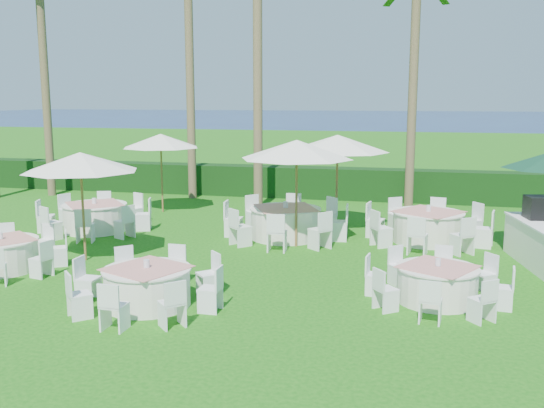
{
  "coord_description": "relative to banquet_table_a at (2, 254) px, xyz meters",
  "views": [
    {
      "loc": [
        4.89,
        -11.25,
        3.9
      ],
      "look_at": [
        1.52,
        3.05,
        1.3
      ],
      "focal_mm": 40.0,
      "sensor_mm": 36.0,
      "label": 1
    }
  ],
  "objects": [
    {
      "name": "palm_a",
      "position": [
        -5.12,
        9.84,
        4.83
      ],
      "size": [
        4.13,
        4.4,
        9.48
      ],
      "color": "brown",
      "rests_on": "ground"
    },
    {
      "name": "umbrella_b",
      "position": [
        6.11,
        3.73,
        2.19
      ],
      "size": [
        2.95,
        2.95,
        2.82
      ],
      "color": "brown",
      "rests_on": "ground"
    },
    {
      "name": "umbrella_d",
      "position": [
        6.89,
        5.87,
        2.2
      ],
      "size": [
        3.0,
        3.0,
        2.83
      ],
      "color": "brown",
      "rests_on": "ground"
    },
    {
      "name": "banquet_table_d",
      "position": [
        -0.02,
        4.21,
        0.05
      ],
      "size": [
        3.21,
        3.21,
        0.98
      ],
      "color": "white",
      "rests_on": "ground"
    },
    {
      "name": "banquet_table_a",
      "position": [
        0.0,
        0.0,
        0.0
      ],
      "size": [
        2.85,
        2.85,
        0.87
      ],
      "color": "white",
      "rests_on": "ground"
    },
    {
      "name": "hedge",
      "position": [
        4.17,
        11.65,
        0.22
      ],
      "size": [
        34.0,
        1.0,
        1.2
      ],
      "primitive_type": "cube",
      "color": "black",
      "rests_on": "ground"
    },
    {
      "name": "ground",
      "position": [
        4.17,
        -0.35,
        -0.38
      ],
      "size": [
        120.0,
        120.0,
        0.0
      ],
      "primitive_type": "plane",
      "color": "#12550E",
      "rests_on": "ground"
    },
    {
      "name": "banquet_table_f",
      "position": [
        9.5,
        5.05,
        0.07
      ],
      "size": [
        3.39,
        3.39,
        1.01
      ],
      "color": "white",
      "rests_on": "ground"
    },
    {
      "name": "palm_c",
      "position": [
        3.72,
        8.92,
        6.47
      ],
      "size": [
        4.19,
        4.39,
        12.71
      ],
      "color": "brown",
      "rests_on": "ground"
    },
    {
      "name": "ocean",
      "position": [
        4.17,
        101.65,
        -0.38
      ],
      "size": [
        260.0,
        260.0,
        0.0
      ],
      "primitive_type": "plane",
      "color": "#060B42",
      "rests_on": "ground"
    },
    {
      "name": "umbrella_c",
      "position": [
        0.69,
        7.5,
        2.07
      ],
      "size": [
        2.62,
        2.62,
        2.68
      ],
      "color": "brown",
      "rests_on": "ground"
    },
    {
      "name": "palm_b",
      "position": [
        0.65,
        10.51,
        4.6
      ],
      "size": [
        4.38,
        4.22,
        9.03
      ],
      "color": "brown",
      "rests_on": "ground"
    },
    {
      "name": "palm_d",
      "position": [
        8.92,
        10.63,
        4.21
      ],
      "size": [
        4.4,
        3.98,
        8.27
      ],
      "color": "brown",
      "rests_on": "ground"
    },
    {
      "name": "banquet_table_b",
      "position": [
        4.25,
        -1.45,
        0.01
      ],
      "size": [
        2.92,
        2.92,
        0.89
      ],
      "color": "white",
      "rests_on": "ground"
    },
    {
      "name": "banquet_table_c",
      "position": [
        9.59,
        0.04,
        -0.01
      ],
      "size": [
        2.77,
        2.77,
        0.85
      ],
      "color": "white",
      "rests_on": "ground"
    },
    {
      "name": "banquet_table_e",
      "position": [
        5.63,
        4.6,
        0.08
      ],
      "size": [
        3.47,
        3.47,
        1.04
      ],
      "color": "white",
      "rests_on": "ground"
    },
    {
      "name": "umbrella_a",
      "position": [
        1.4,
        1.2,
        2.01
      ],
      "size": [
        2.74,
        2.74,
        2.62
      ],
      "color": "brown",
      "rests_on": "ground"
    }
  ]
}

